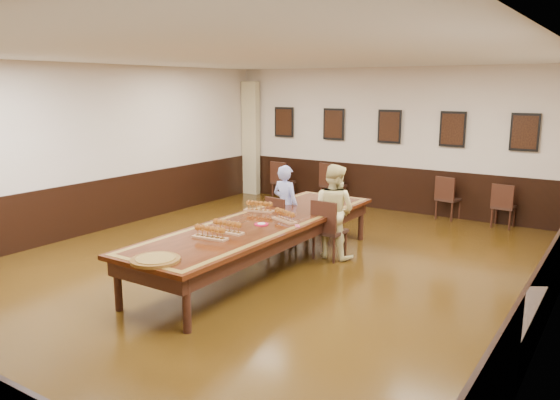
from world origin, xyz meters
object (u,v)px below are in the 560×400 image
Objects in this scene: spare_chair_c at (449,198)px; person_woman at (333,211)px; spare_chair_b at (333,184)px; chair_woman at (330,229)px; person_man at (286,206)px; spare_chair_a at (283,181)px; conference_table at (262,230)px; chair_man at (282,221)px; spare_chair_d at (504,205)px; carved_platter at (155,260)px.

person_woman reaches higher than spare_chair_c.
spare_chair_b is 4.07m from person_woman.
person_man is at bearing -11.77° from chair_woman.
chair_woman is 0.64× the size of person_woman.
spare_chair_a is 3.95m from person_man.
chair_man is at bearing 108.84° from conference_table.
spare_chair_c is 5.04m from conference_table.
spare_chair_d is 4.57m from person_man.
carved_platter is (-0.55, -3.31, 0.28)m from chair_woman.
chair_woman reaches higher than spare_chair_a.
chair_woman is 1.02× the size of spare_chair_a.
spare_chair_d is (5.14, 0.19, -0.04)m from spare_chair_a.
conference_table is at bearing 91.82° from carved_platter.
spare_chair_d reaches higher than conference_table.
spare_chair_d is 1.42× the size of carved_platter.
spare_chair_c is 0.64× the size of person_man.
person_woman is at bearing 88.21° from spare_chair_c.
chair_woman reaches higher than chair_man.
carved_platter is (1.34, -7.01, 0.26)m from spare_chair_b.
spare_chair_d is 7.46m from carved_platter.
carved_platter is (-1.37, -7.11, 0.31)m from spare_chair_c.
chair_woman is 1.58× the size of carved_platter.
spare_chair_d is (1.94, 3.71, -0.05)m from chair_woman.
spare_chair_c is (4.01, 0.28, -0.02)m from spare_chair_a.
carved_platter is (0.46, -3.56, 0.05)m from person_man.
carved_platter is (2.65, -6.84, 0.28)m from spare_chair_a.
spare_chair_a reaches higher than spare_chair_c.
chair_man is 1.01× the size of spare_chair_d.
conference_table is at bearing 63.72° from spare_chair_d.
conference_table is 2.29m from carved_platter.
carved_platter is at bearing 82.61° from person_woman.
spare_chair_d is 0.18× the size of conference_table.
spare_chair_b is at bearing -60.98° from chair_woman.
chair_man is 0.97× the size of spare_chair_c.
chair_woman is at bearing 64.56° from spare_chair_d.
carved_platter is at bearing -88.18° from conference_table.
chair_woman reaches higher than spare_chair_c.
person_man is (-2.96, -3.47, 0.27)m from spare_chair_d.
person_man is (2.18, -3.28, 0.23)m from spare_chair_a.
person_woman is at bearing 63.92° from spare_chair_d.
spare_chair_b reaches higher than carved_platter.
chair_man is 1.04m from chair_woman.
spare_chair_c reaches higher than conference_table.
conference_table is (1.27, -4.72, 0.10)m from spare_chair_b.
carved_platter is at bearing 113.74° from spare_chair_a.
person_man is (-1.02, 0.25, 0.22)m from chair_woman.
person_woman is 2.47× the size of carved_platter.
spare_chair_d is 0.62× the size of person_man.
chair_woman is at bearing 90.00° from person_woman.
spare_chair_b is 3.56m from person_man.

